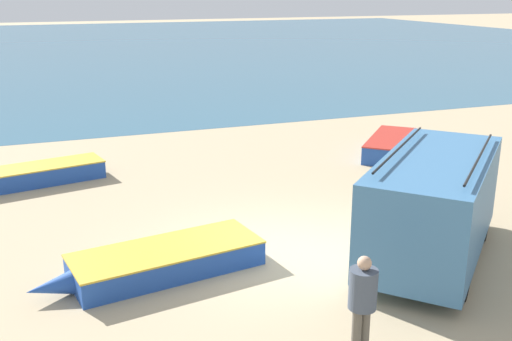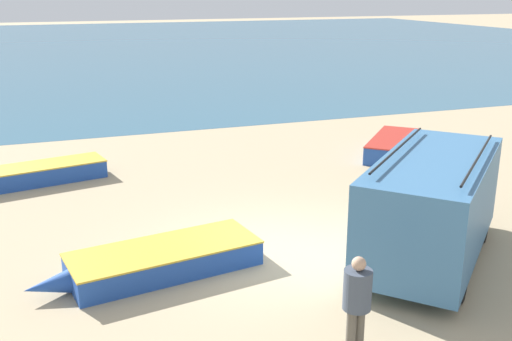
{
  "view_description": "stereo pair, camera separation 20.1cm",
  "coord_description": "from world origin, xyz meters",
  "px_view_note": "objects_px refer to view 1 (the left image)",
  "views": [
    {
      "loc": [
        -4.49,
        -11.57,
        5.67
      ],
      "look_at": [
        0.83,
        2.71,
        1.0
      ],
      "focal_mm": 42.0,
      "sensor_mm": 36.0,
      "label": 1
    },
    {
      "loc": [
        -4.3,
        -11.64,
        5.67
      ],
      "look_at": [
        0.83,
        2.71,
        1.0
      ],
      "focal_mm": 42.0,
      "sensor_mm": 36.0,
      "label": 2
    }
  ],
  "objects_px": {
    "fishing_rowboat_0": "(391,144)",
    "fishing_rowboat_1": "(28,176)",
    "parked_van": "(434,203)",
    "fishing_rowboat_2": "(161,261)",
    "fisherman_1": "(363,297)"
  },
  "relations": [
    {
      "from": "fishing_rowboat_2",
      "to": "fisherman_1",
      "type": "xyz_separation_m",
      "value": [
        2.41,
        -3.96,
        0.76
      ]
    },
    {
      "from": "fishing_rowboat_0",
      "to": "fisherman_1",
      "type": "xyz_separation_m",
      "value": [
        -7.21,
        -10.38,
        0.71
      ]
    },
    {
      "from": "parked_van",
      "to": "fishing_rowboat_0",
      "type": "distance_m",
      "value": 8.76
    },
    {
      "from": "fishing_rowboat_1",
      "to": "fishing_rowboat_2",
      "type": "distance_m",
      "value": 7.58
    },
    {
      "from": "fishing_rowboat_2",
      "to": "fisherman_1",
      "type": "bearing_deg",
      "value": 112.02
    },
    {
      "from": "parked_van",
      "to": "fisherman_1",
      "type": "height_order",
      "value": "parked_van"
    },
    {
      "from": "fishing_rowboat_0",
      "to": "fishing_rowboat_2",
      "type": "height_order",
      "value": "fishing_rowboat_0"
    },
    {
      "from": "parked_van",
      "to": "fisherman_1",
      "type": "bearing_deg",
      "value": 175.93
    },
    {
      "from": "fishing_rowboat_0",
      "to": "fishing_rowboat_1",
      "type": "bearing_deg",
      "value": 129.08
    },
    {
      "from": "fishing_rowboat_2",
      "to": "fisherman_1",
      "type": "height_order",
      "value": "fisherman_1"
    },
    {
      "from": "fishing_rowboat_0",
      "to": "fishing_rowboat_2",
      "type": "relative_size",
      "value": 0.78
    },
    {
      "from": "fishing_rowboat_1",
      "to": "fisherman_1",
      "type": "bearing_deg",
      "value": 101.9
    },
    {
      "from": "fishing_rowboat_1",
      "to": "fisherman_1",
      "type": "distance_m",
      "value": 12.18
    },
    {
      "from": "fisherman_1",
      "to": "fishing_rowboat_0",
      "type": "bearing_deg",
      "value": -44.97
    },
    {
      "from": "fishing_rowboat_0",
      "to": "fishing_rowboat_1",
      "type": "relative_size",
      "value": 0.75
    }
  ]
}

